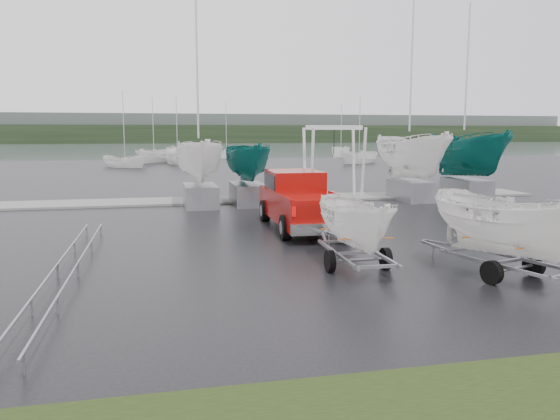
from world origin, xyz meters
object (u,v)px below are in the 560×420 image
at_px(trailer_hitched, 357,180).
at_px(trailer_parked, 513,169).
at_px(pickup_truck, 299,199).
at_px(boat_hoist, 334,151).

bearing_deg(trailer_hitched, trailer_parked, -26.29).
distance_m(pickup_truck, trailer_hitched, 6.96).
bearing_deg(pickup_truck, boat_hoist, 65.12).
bearing_deg(pickup_truck, trailer_parked, -67.78).
relative_size(pickup_truck, boat_hoist, 1.61).
distance_m(pickup_truck, trailer_parked, 9.40).
xyz_separation_m(pickup_truck, boat_hoist, (4.35, 8.92, 1.53)).
bearing_deg(trailer_hitched, pickup_truck, 90.00).
relative_size(pickup_truck, trailer_hitched, 1.46).
distance_m(trailer_parked, boat_hoist, 17.57).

